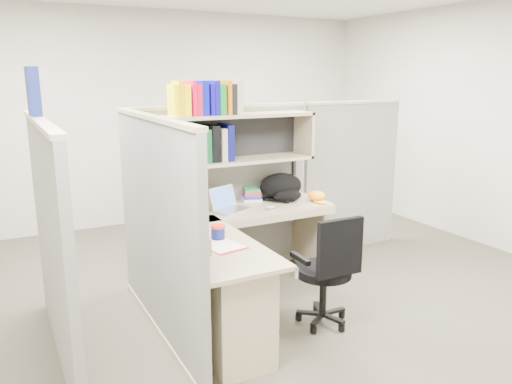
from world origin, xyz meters
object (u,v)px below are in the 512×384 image
task_chair (326,287)px  backpack (284,187)px  desk (237,280)px  snack_canister (218,232)px  laptop (231,199)px

task_chair → backpack: bearing=76.0°
desk → task_chair: bearing=-15.3°
desk → snack_canister: snack_canister is taller
desk → backpack: backpack is taller
desk → snack_canister: size_ratio=16.40×
backpack → snack_canister: bearing=-160.0°
snack_canister → backpack: bearing=37.2°
laptop → snack_canister: bearing=-143.9°
backpack → snack_canister: size_ratio=4.02×
backpack → task_chair: size_ratio=0.48×
desk → snack_canister: bearing=123.1°
task_chair → snack_canister: bearing=157.2°
backpack → snack_canister: 1.29m
desk → laptop: (0.32, 0.79, 0.40)m
desk → task_chair: (0.66, -0.18, -0.12)m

